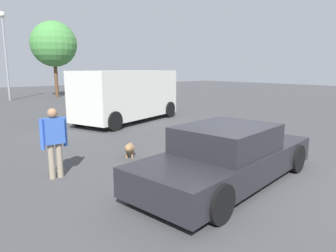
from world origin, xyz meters
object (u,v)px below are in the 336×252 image
object	(u,v)px
van_white	(128,94)
light_post_far	(4,41)
sedan_foreground	(228,156)
pedestrian	(54,137)
dog	(129,148)

from	to	relation	value
van_white	light_post_far	bearing A→B (deg)	79.04
van_white	light_post_far	world-z (taller)	light_post_far
sedan_foreground	light_post_far	bearing A→B (deg)	80.00
sedan_foreground	van_white	size ratio (longest dim) A/B	0.87
van_white	pedestrian	xyz separation A→B (m)	(-5.03, -5.31, -0.32)
van_white	pedestrian	world-z (taller)	van_white
pedestrian	light_post_far	xyz separation A→B (m)	(2.96, 18.97, 3.44)
pedestrian	light_post_far	size ratio (longest dim) A/B	0.24
pedestrian	light_post_far	distance (m)	19.51
dog	light_post_far	bearing A→B (deg)	-145.56
sedan_foreground	light_post_far	world-z (taller)	light_post_far
dog	light_post_far	xyz separation A→B (m)	(0.91, 18.64, 4.09)
sedan_foreground	pedestrian	xyz separation A→B (m)	(-2.68, 2.49, 0.34)
sedan_foreground	dog	distance (m)	2.91
dog	van_white	distance (m)	5.88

